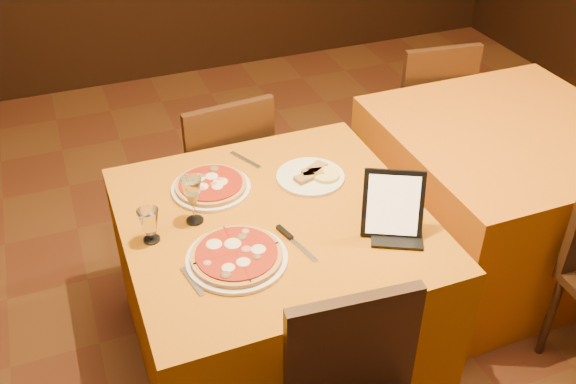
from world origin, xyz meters
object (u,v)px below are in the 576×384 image
object	(u,v)px
wine_glass	(193,200)
pizza_near	(237,257)
main_table	(275,289)
tablet	(393,204)
water_glass	(150,226)
side_table	(500,196)
chair_side_far	(419,110)
chair_main_far	(218,172)
pizza_far	(211,187)

from	to	relation	value
wine_glass	pizza_near	bearing A→B (deg)	-73.47
main_table	tablet	size ratio (longest dim) A/B	4.51
main_table	water_glass	world-z (taller)	water_glass
side_table	chair_side_far	bearing A→B (deg)	90.00
chair_main_far	chair_side_far	xyz separation A→B (m)	(1.25, 0.20, 0.00)
chair_main_far	water_glass	distance (m)	0.96
pizza_near	tablet	size ratio (longest dim) A/B	1.43
chair_side_far	pizza_near	world-z (taller)	chair_side_far
main_table	chair_main_far	distance (m)	0.80
main_table	pizza_far	size ratio (longest dim) A/B	3.54
main_table	wine_glass	distance (m)	0.55
chair_main_far	wine_glass	world-z (taller)	wine_glass
tablet	pizza_far	bearing A→B (deg)	164.90
chair_main_far	pizza_near	xyz separation A→B (m)	(-0.20, -0.98, 0.31)
pizza_near	pizza_far	distance (m)	0.44
pizza_far	chair_main_far	bearing A→B (deg)	72.80
chair_main_far	water_glass	xyz separation A→B (m)	(-0.45, -0.77, 0.36)
side_table	chair_main_far	xyz separation A→B (m)	(-1.25, 0.58, 0.08)
pizza_far	water_glass	bearing A→B (deg)	-141.44
pizza_near	water_glass	size ratio (longest dim) A/B	2.68
wine_glass	water_glass	world-z (taller)	wine_glass
chair_side_far	water_glass	size ratio (longest dim) A/B	7.00
main_table	side_table	world-z (taller)	same
pizza_far	tablet	size ratio (longest dim) A/B	1.27
tablet	main_table	bearing A→B (deg)	174.31
side_table	tablet	world-z (taller)	tablet
chair_side_far	pizza_near	size ratio (longest dim) A/B	2.61
main_table	pizza_near	distance (m)	0.48
wine_glass	tablet	xyz separation A→B (m)	(0.64, -0.31, 0.03)
water_glass	side_table	bearing A→B (deg)	6.24
pizza_far	wine_glass	world-z (taller)	wine_glass
pizza_far	water_glass	world-z (taller)	water_glass
water_glass	tablet	bearing A→B (deg)	-17.66
chair_side_far	wine_glass	size ratio (longest dim) A/B	4.79
main_table	chair_main_far	xyz separation A→B (m)	(-0.00, 0.79, 0.08)
chair_main_far	tablet	size ratio (longest dim) A/B	3.73
pizza_near	tablet	distance (m)	0.57
chair_side_far	wine_glass	xyz separation A→B (m)	(-1.53, -0.92, 0.39)
chair_side_far	pizza_far	distance (m)	1.63
side_table	pizza_near	world-z (taller)	pizza_near
tablet	chair_side_far	bearing A→B (deg)	81.11
main_table	side_table	size ratio (longest dim) A/B	1.00
pizza_near	pizza_far	bearing A→B (deg)	85.83
tablet	pizza_near	bearing A→B (deg)	-157.63
pizza_near	wine_glass	world-z (taller)	wine_glass
pizza_far	water_glass	xyz separation A→B (m)	(-0.28, -0.22, 0.05)
side_table	water_glass	bearing A→B (deg)	-173.76
main_table	chair_main_far	size ratio (longest dim) A/B	1.21
pizza_near	water_glass	distance (m)	0.33
chair_side_far	pizza_far	world-z (taller)	chair_side_far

